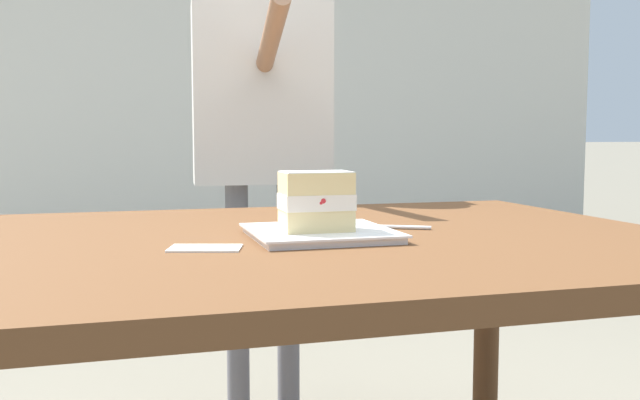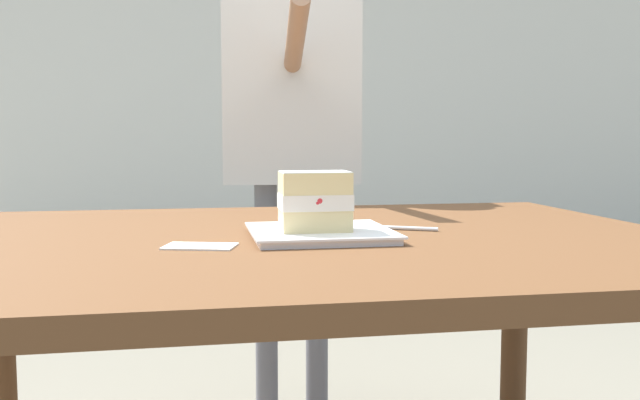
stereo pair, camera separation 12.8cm
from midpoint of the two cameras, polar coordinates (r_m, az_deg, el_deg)
The scene contains 7 objects.
patio_table at distance 1.33m, azimuth 1.40°, elevation -6.46°, with size 1.45×1.07×0.72m.
dessert_plate at distance 1.28m, azimuth 2.85°, elevation -2.73°, with size 0.26×0.26×0.02m.
cake_slice at distance 1.26m, azimuth 2.49°, elevation -0.10°, with size 0.13×0.09×0.11m.
dessert_fork at distance 1.41m, azimuth 8.19°, elevation -2.24°, with size 0.16×0.09×0.01m.
paper_napkin at distance 1.18m, azimuth -6.67°, elevation -3.77°, with size 0.13×0.10×0.00m.
diner_person at distance 2.16m, azimuth -0.65°, elevation 7.88°, with size 0.42×0.54×1.50m.
patio_building at distance 6.05m, azimuth -2.73°, elevation 10.14°, with size 5.12×2.75×2.84m.
Camera 2 is at (-0.21, -1.29, 0.91)m, focal length 39.50 mm.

